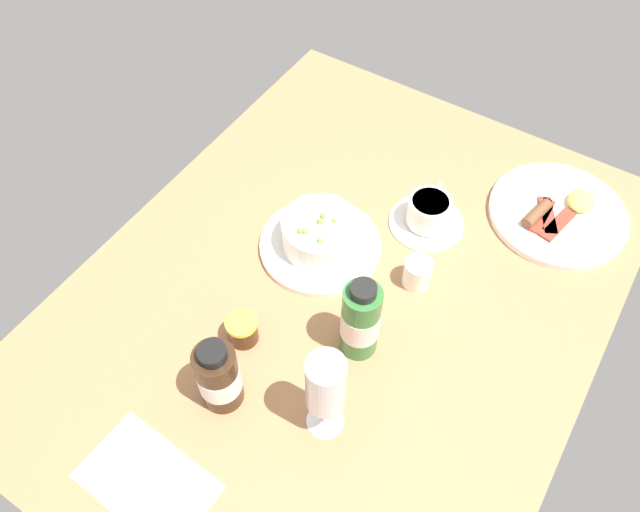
{
  "coord_description": "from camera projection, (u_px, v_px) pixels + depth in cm",
  "views": [
    {
      "loc": [
        53.04,
        29.35,
        91.57
      ],
      "look_at": [
        -1.37,
        -5.32,
        4.82
      ],
      "focal_mm": 35.61,
      "sensor_mm": 36.0,
      "label": 1
    }
  ],
  "objects": [
    {
      "name": "wine_glass",
      "position": [
        326.0,
        387.0,
        0.86
      ],
      "size": [
        5.7,
        5.7,
        18.29
      ],
      "color": "white",
      "rests_on": "ground_plane"
    },
    {
      "name": "coffee_cup",
      "position": [
        428.0,
        213.0,
        1.16
      ],
      "size": [
        14.03,
        14.03,
        6.3
      ],
      "color": "white",
      "rests_on": "ground_plane"
    },
    {
      "name": "creamer_jug",
      "position": [
        418.0,
        273.0,
        1.08
      ],
      "size": [
        5.13,
        5.58,
        6.01
      ],
      "color": "white",
      "rests_on": "ground_plane"
    },
    {
      "name": "porridge_bowl",
      "position": [
        320.0,
        236.0,
        1.13
      ],
      "size": [
        21.95,
        21.95,
        7.85
      ],
      "color": "white",
      "rests_on": "ground_plane"
    },
    {
      "name": "breakfast_plate",
      "position": [
        558.0,
        213.0,
        1.19
      ],
      "size": [
        25.63,
        25.63,
        3.7
      ],
      "color": "white",
      "rests_on": "ground_plane"
    },
    {
      "name": "jam_jar",
      "position": [
        242.0,
        330.0,
        1.02
      ],
      "size": [
        5.19,
        5.19,
        5.07
      ],
      "color": "#442411",
      "rests_on": "ground_plane"
    },
    {
      "name": "cutlery_setting",
      "position": [
        149.0,
        483.0,
        0.9
      ],
      "size": [
        13.04,
        19.85,
        0.9
      ],
      "color": "white",
      "rests_on": "ground_plane"
    },
    {
      "name": "ground_plane",
      "position": [
        341.0,
        296.0,
        1.11
      ],
      "size": [
        110.0,
        84.0,
        3.0
      ],
      "primitive_type": "cube",
      "color": "#A8754C"
    },
    {
      "name": "sauce_bottle_brown",
      "position": [
        219.0,
        376.0,
        0.93
      ],
      "size": [
        6.48,
        6.48,
        14.47
      ],
      "color": "#382314",
      "rests_on": "ground_plane"
    },
    {
      "name": "sauce_bottle_green",
      "position": [
        361.0,
        320.0,
        0.97
      ],
      "size": [
        6.17,
        6.17,
        16.74
      ],
      "color": "#337233",
      "rests_on": "ground_plane"
    }
  ]
}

